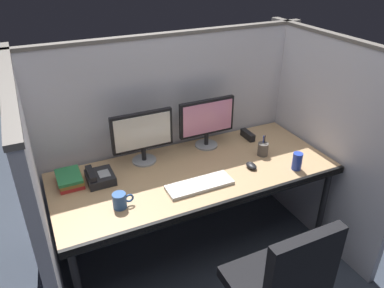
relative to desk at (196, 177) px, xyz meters
The scene contains 15 objects.
ground_plane 0.75m from the desk, 90.00° to the right, with size 8.00×8.00×0.00m, color #383F4C.
cubicle_partition_rear 0.47m from the desk, 90.00° to the left, with size 2.21×0.06×1.57m.
cubicle_partition_left 1.00m from the desk, behind, with size 0.06×1.41×1.57m.
cubicle_partition_right 1.00m from the desk, ahead, with size 0.06×1.41×1.57m.
desk is the anchor object (origin of this frame).
monitor_left 0.47m from the desk, 135.01° to the left, with size 0.43×0.17×0.37m.
monitor_right 0.45m from the desk, 51.74° to the left, with size 0.43×0.17×0.37m.
keyboard_main 0.19m from the desk, 108.07° to the right, with size 0.43×0.15×0.02m, color silver.
computer_mouse 0.39m from the desk, 18.71° to the right, with size 0.06×0.10×0.04m.
red_stapler 0.64m from the desk, 24.23° to the left, with size 0.04×0.15×0.06m, color black.
desk_phone 0.64m from the desk, 165.59° to the left, with size 0.17×0.19×0.09m.
book_stack 0.82m from the desk, 164.89° to the left, with size 0.16×0.21×0.07m.
pen_cup 0.54m from the desk, ahead, with size 0.08×0.08×0.15m.
coffee_mug 0.60m from the desk, 164.27° to the right, with size 0.13×0.08×0.09m.
soda_can 0.69m from the desk, 22.64° to the right, with size 0.07×0.07×0.12m, color #263FB2.
Camera 1 is at (-0.93, -1.61, 2.11)m, focal length 34.75 mm.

